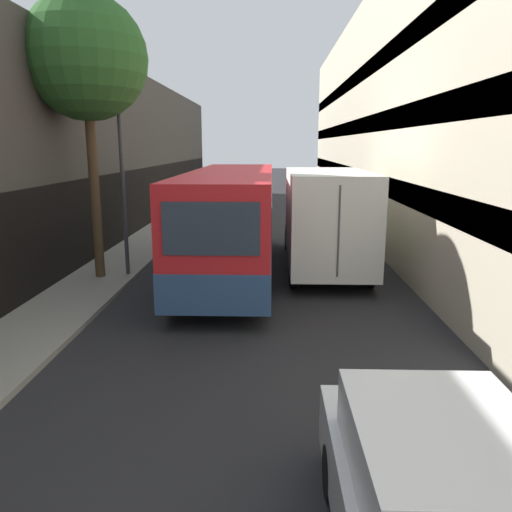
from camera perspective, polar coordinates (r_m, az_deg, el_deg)
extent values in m
plane|color=#232326|center=(14.82, 0.28, -2.91)|extent=(150.00, 150.00, 0.00)
cube|color=gray|center=(15.66, -17.33, -2.42)|extent=(2.00, 60.00, 0.12)
cube|color=#423D38|center=(16.05, -25.73, 10.15)|extent=(2.40, 60.00, 7.24)
cube|color=black|center=(15.95, -22.89, 2.53)|extent=(1.08, 60.00, 2.90)
cube|color=#B7AD93|center=(15.22, 22.50, 15.98)|extent=(2.40, 60.00, 10.20)
cube|color=#333D47|center=(15.03, 19.32, 6.51)|extent=(1.08, 60.00, 0.70)
cube|color=#333D47|center=(14.99, 19.96, 15.06)|extent=(1.08, 60.00, 0.70)
cube|color=#333D47|center=(15.29, 20.64, 23.47)|extent=(1.08, 60.00, 0.70)
cube|color=silver|center=(5.02, 20.89, -20.42)|extent=(1.62, 2.15, 0.59)
cylinder|color=black|center=(6.26, 8.64, -23.25)|extent=(0.16, 0.60, 0.60)
cylinder|color=black|center=(6.67, 24.45, -21.86)|extent=(0.16, 0.60, 0.60)
cube|color=red|center=(15.57, -2.74, 4.62)|extent=(2.44, 10.81, 2.76)
cube|color=#2D4C7A|center=(15.72, -2.70, 1.26)|extent=(2.47, 10.83, 0.90)
cube|color=#2D3847|center=(15.52, -2.75, 6.13)|extent=(2.48, 9.94, 0.88)
cube|color=#2D3847|center=(10.17, -5.17, 3.10)|extent=(2.00, 0.04, 1.10)
cylinder|color=black|center=(19.18, -5.12, 2.13)|extent=(0.24, 1.00, 1.00)
cylinder|color=black|center=(19.04, 1.33, 2.10)|extent=(0.24, 1.00, 1.00)
cylinder|color=black|center=(12.72, -8.71, -3.34)|extent=(0.24, 1.00, 1.00)
cylinder|color=black|center=(12.51, 1.04, -3.46)|extent=(0.24, 1.00, 1.00)
cube|color=silver|center=(19.20, 6.93, 5.00)|extent=(2.30, 2.09, 2.10)
cube|color=silver|center=(15.48, 8.15, 4.43)|extent=(2.39, 5.37, 2.78)
cube|color=#4C4C4C|center=(12.84, 9.43, 2.73)|extent=(0.05, 0.02, 2.36)
cylinder|color=black|center=(19.29, 3.67, 2.16)|extent=(0.22, 0.96, 0.96)
cylinder|color=black|center=(19.48, 10.01, 2.09)|extent=(0.22, 0.96, 0.96)
cylinder|color=black|center=(14.20, 4.31, -1.62)|extent=(0.22, 0.96, 0.96)
cylinder|color=black|center=(14.46, 12.86, -1.65)|extent=(0.22, 0.96, 0.96)
cylinder|color=#38383D|center=(15.21, -15.15, 11.22)|extent=(0.12, 0.12, 7.18)
cube|color=#38383D|center=(15.60, -16.00, 24.95)|extent=(0.36, 0.80, 0.24)
cylinder|color=#4C3823|center=(15.24, -17.94, 6.90)|extent=(0.28, 0.28, 4.98)
sphere|color=#285623|center=(15.36, -18.92, 20.66)|extent=(3.38, 3.38, 3.38)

